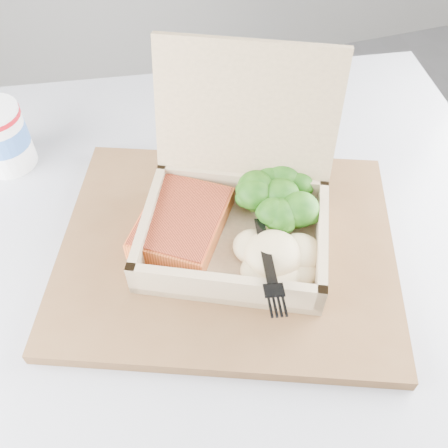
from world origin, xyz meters
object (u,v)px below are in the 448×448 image
object	(u,v)px
serving_tray	(227,248)
takeout_container	(238,197)
paper_cup	(0,135)
cafe_table	(212,349)

from	to	relation	value
serving_tray	takeout_container	distance (m)	0.06
serving_tray	paper_cup	size ratio (longest dim) A/B	4.28
cafe_table	paper_cup	xyz separation A→B (m)	(-0.20, 0.26, 0.24)
takeout_container	serving_tray	bearing A→B (deg)	-103.55
cafe_table	serving_tray	bearing A→B (deg)	40.01
cafe_table	takeout_container	world-z (taller)	takeout_container
serving_tray	cafe_table	bearing A→B (deg)	-139.99
cafe_table	takeout_container	xyz separation A→B (m)	(0.05, 0.05, 0.25)
takeout_container	cafe_table	bearing A→B (deg)	-109.58
takeout_container	paper_cup	world-z (taller)	takeout_container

